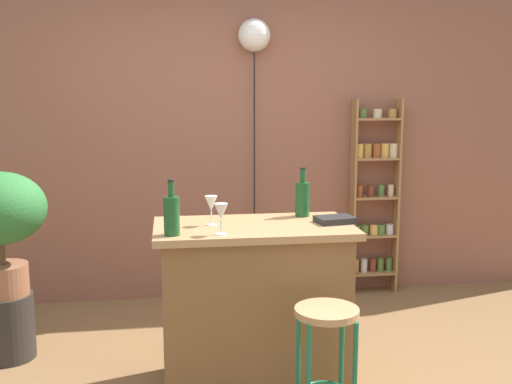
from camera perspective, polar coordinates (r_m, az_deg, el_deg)
name	(u,v)px	position (r m, az deg, el deg)	size (l,w,h in m)	color
back_wall	(225,127)	(4.93, -2.92, 6.17)	(6.40, 0.10, 2.80)	#8C5642
kitchen_counter	(254,306)	(3.49, -0.23, -10.65)	(1.10, 0.61, 0.95)	brown
bar_stool	(326,342)	(3.05, 6.62, -13.81)	(0.31, 0.31, 0.64)	#196642
spice_shelf	(375,195)	(5.12, 11.12, -0.26)	(0.39, 0.14, 1.62)	#9E7042
plant_stool	(8,326)	(4.23, -22.33, -11.63)	(0.33, 0.33, 0.42)	#2D2823
potted_plant	(0,217)	(4.04, -22.95, -2.15)	(0.56, 0.51, 0.78)	#935B3D
bottle_wine_red	(302,198)	(3.58, 4.39, -0.56)	(0.08, 0.08, 0.29)	#194C23
bottle_soda_blue	(172,214)	(3.13, -7.94, -2.10)	(0.08, 0.08, 0.29)	#194C23
wine_glass_left	(211,204)	(3.34, -4.24, -1.16)	(0.07, 0.07, 0.16)	silver
wine_glass_center	(221,212)	(3.11, -3.31, -1.93)	(0.07, 0.07, 0.16)	silver
cookbook	(335,220)	(3.44, 7.45, -2.60)	(0.21, 0.15, 0.04)	black
pendant_globe_light	(254,38)	(4.86, -0.17, 14.33)	(0.25, 0.25, 2.24)	black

